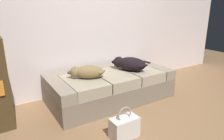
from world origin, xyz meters
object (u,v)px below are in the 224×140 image
object	(u,v)px
couch	(110,86)
dog_tan	(87,72)
tv_remote	(147,62)
handbag	(125,127)
dog_dark	(129,64)

from	to	relation	value
couch	dog_tan	world-z (taller)	dog_tan
dog_tan	couch	bearing A→B (deg)	7.91
couch	dog_tan	size ratio (longest dim) A/B	3.64
tv_remote	handbag	xyz separation A→B (m)	(-1.27, -1.09, -0.33)
couch	dog_dark	distance (m)	0.46
dog_dark	handbag	distance (m)	1.22
dog_dark	couch	bearing A→B (deg)	168.15
dog_tan	handbag	bearing A→B (deg)	-88.44
couch	dog_dark	bearing A→B (deg)	-11.85
dog_tan	handbag	xyz separation A→B (m)	(0.02, -0.90, -0.42)
dog_dark	handbag	size ratio (longest dim) A/B	1.55
couch	tv_remote	distance (m)	0.91
dog_tan	tv_remote	bearing A→B (deg)	8.62
couch	handbag	world-z (taller)	couch
tv_remote	handbag	bearing A→B (deg)	-141.26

